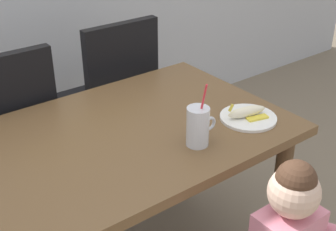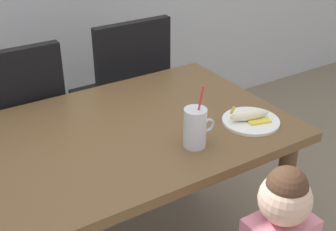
{
  "view_description": "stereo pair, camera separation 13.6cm",
  "coord_description": "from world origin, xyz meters",
  "px_view_note": "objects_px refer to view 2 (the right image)",
  "views": [
    {
      "loc": [
        -0.82,
        -1.32,
        1.63
      ],
      "look_at": [
        0.12,
        -0.09,
        0.79
      ],
      "focal_mm": 49.08,
      "sensor_mm": 36.0,
      "label": 1
    },
    {
      "loc": [
        -0.7,
        -1.4,
        1.63
      ],
      "look_at": [
        0.12,
        -0.09,
        0.79
      ],
      "focal_mm": 49.08,
      "sensor_mm": 36.0,
      "label": 2
    }
  ],
  "objects_px": {
    "dining_chair_right": "(125,90)",
    "peeled_banana": "(250,115)",
    "milk_cup": "(195,130)",
    "dining_table": "(131,152)",
    "dining_chair_left": "(17,125)",
    "snack_plate": "(251,121)"
  },
  "relations": [
    {
      "from": "dining_chair_left",
      "to": "dining_chair_right",
      "type": "relative_size",
      "value": 1.0
    },
    {
      "from": "dining_chair_left",
      "to": "milk_cup",
      "type": "distance_m",
      "value": 0.98
    },
    {
      "from": "dining_chair_left",
      "to": "dining_table",
      "type": "bearing_deg",
      "value": 115.94
    },
    {
      "from": "dining_table",
      "to": "dining_chair_right",
      "type": "height_order",
      "value": "dining_chair_right"
    },
    {
      "from": "dining_chair_left",
      "to": "milk_cup",
      "type": "height_order",
      "value": "milk_cup"
    },
    {
      "from": "dining_chair_left",
      "to": "milk_cup",
      "type": "relative_size",
      "value": 3.83
    },
    {
      "from": "snack_plate",
      "to": "dining_chair_right",
      "type": "bearing_deg",
      "value": 96.95
    },
    {
      "from": "dining_chair_right",
      "to": "peeled_banana",
      "type": "distance_m",
      "value": 0.92
    },
    {
      "from": "dining_table",
      "to": "milk_cup",
      "type": "relative_size",
      "value": 4.92
    },
    {
      "from": "dining_table",
      "to": "peeled_banana",
      "type": "relative_size",
      "value": 7.03
    },
    {
      "from": "snack_plate",
      "to": "peeled_banana",
      "type": "distance_m",
      "value": 0.03
    },
    {
      "from": "dining_chair_left",
      "to": "milk_cup",
      "type": "xyz_separation_m",
      "value": [
        0.44,
        -0.84,
        0.26
      ]
    },
    {
      "from": "dining_chair_left",
      "to": "dining_chair_right",
      "type": "bearing_deg",
      "value": -173.31
    },
    {
      "from": "milk_cup",
      "to": "peeled_banana",
      "type": "xyz_separation_m",
      "value": [
        0.29,
        0.03,
        -0.04
      ]
    },
    {
      "from": "dining_table",
      "to": "dining_chair_right",
      "type": "distance_m",
      "value": 0.76
    },
    {
      "from": "milk_cup",
      "to": "peeled_banana",
      "type": "height_order",
      "value": "milk_cup"
    },
    {
      "from": "dining_chair_right",
      "to": "peeled_banana",
      "type": "relative_size",
      "value": 5.47
    },
    {
      "from": "dining_chair_right",
      "to": "milk_cup",
      "type": "height_order",
      "value": "milk_cup"
    },
    {
      "from": "dining_table",
      "to": "dining_chair_left",
      "type": "relative_size",
      "value": 1.29
    },
    {
      "from": "dining_table",
      "to": "snack_plate",
      "type": "relative_size",
      "value": 5.37
    },
    {
      "from": "dining_table",
      "to": "snack_plate",
      "type": "xyz_separation_m",
      "value": [
        0.43,
        -0.22,
        0.11
      ]
    },
    {
      "from": "dining_chair_right",
      "to": "milk_cup",
      "type": "bearing_deg",
      "value": 78.89
    }
  ]
}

